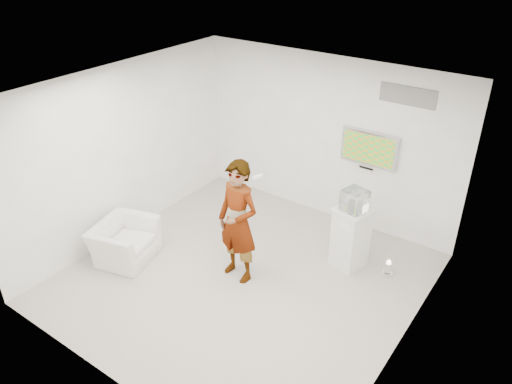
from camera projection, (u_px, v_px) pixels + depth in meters
room at (242, 195)px, 7.10m from camera, size 5.01×5.01×3.00m
tv at (369, 148)px, 8.40m from camera, size 1.00×0.08×0.60m
logo_decal at (408, 96)px, 7.69m from camera, size 0.90×0.02×0.30m
person at (238, 222)px, 7.42m from camera, size 0.77×0.55×1.97m
armchair at (125, 241)px, 8.15m from camera, size 1.09×1.18×0.64m
pedestal at (350, 238)px, 7.89m from camera, size 0.62×0.62×1.04m
floor_uplight at (388, 268)px, 7.83m from camera, size 0.18×0.18×0.26m
vitrine at (354, 200)px, 7.56m from camera, size 0.40×0.40×0.33m
console at (354, 204)px, 7.59m from camera, size 0.12×0.15×0.21m
wii_remote at (257, 177)px, 6.99m from camera, size 0.09×0.16×0.04m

